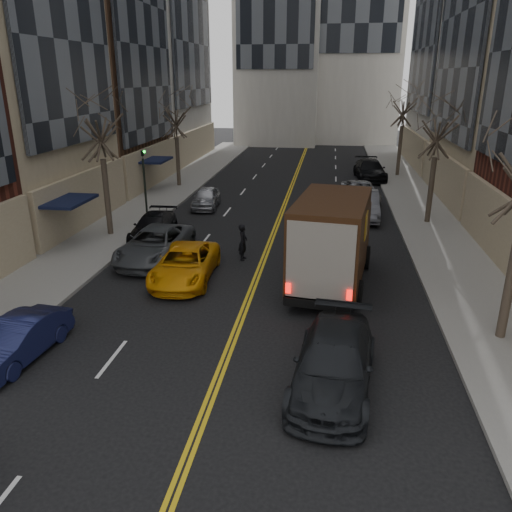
{
  "coord_description": "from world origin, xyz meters",
  "views": [
    {
      "loc": [
        2.91,
        -4.7,
        8.29
      ],
      "look_at": [
        0.46,
        11.94,
        2.2
      ],
      "focal_mm": 35.0,
      "sensor_mm": 36.0,
      "label": 1
    }
  ],
  "objects_px": {
    "taxi": "(185,264)",
    "observer_sedan": "(334,363)",
    "pedestrian": "(243,242)",
    "ups_truck": "(332,241)"
  },
  "relations": [
    {
      "from": "ups_truck",
      "to": "taxi",
      "type": "bearing_deg",
      "value": -168.67
    },
    {
      "from": "ups_truck",
      "to": "pedestrian",
      "type": "bearing_deg",
      "value": 157.32
    },
    {
      "from": "taxi",
      "to": "observer_sedan",
      "type": "bearing_deg",
      "value": -50.67
    },
    {
      "from": "ups_truck",
      "to": "taxi",
      "type": "relative_size",
      "value": 1.43
    },
    {
      "from": "pedestrian",
      "to": "ups_truck",
      "type": "bearing_deg",
      "value": -117.8
    },
    {
      "from": "observer_sedan",
      "to": "taxi",
      "type": "bearing_deg",
      "value": 138.08
    },
    {
      "from": "ups_truck",
      "to": "observer_sedan",
      "type": "relative_size",
      "value": 1.33
    },
    {
      "from": "taxi",
      "to": "pedestrian",
      "type": "distance_m",
      "value": 3.48
    },
    {
      "from": "ups_truck",
      "to": "observer_sedan",
      "type": "distance_m",
      "value": 7.53
    },
    {
      "from": "taxi",
      "to": "pedestrian",
      "type": "bearing_deg",
      "value": 51.8
    }
  ]
}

